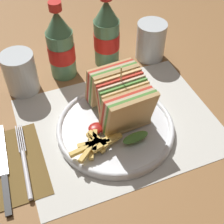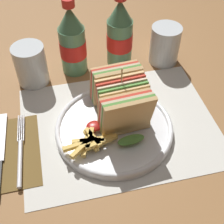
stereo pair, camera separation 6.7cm
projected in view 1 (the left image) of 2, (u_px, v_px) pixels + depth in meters
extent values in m
plane|color=olive|center=(105.00, 125.00, 0.70)|extent=(4.00, 4.00, 0.00)
cube|color=silver|center=(119.00, 124.00, 0.70)|extent=(0.43, 0.33, 0.00)
cylinder|color=white|center=(115.00, 129.00, 0.68)|extent=(0.26, 0.26, 0.01)
torus|color=white|center=(115.00, 126.00, 0.67)|extent=(0.26, 0.26, 0.01)
cube|color=tan|center=(131.00, 115.00, 0.62)|extent=(0.11, 0.04, 0.10)
cube|color=#518E3D|center=(129.00, 113.00, 0.62)|extent=(0.11, 0.04, 0.10)
cube|color=beige|center=(127.00, 111.00, 0.63)|extent=(0.11, 0.04, 0.10)
cube|color=red|center=(125.00, 109.00, 0.63)|extent=(0.11, 0.04, 0.10)
cube|color=tan|center=(124.00, 107.00, 0.64)|extent=(0.11, 0.04, 0.10)
ellipsoid|color=#518E3D|center=(136.00, 137.00, 0.63)|extent=(0.06, 0.02, 0.02)
cube|color=tan|center=(127.00, 110.00, 0.64)|extent=(0.11, 0.04, 0.10)
cube|color=#518E3D|center=(126.00, 107.00, 0.64)|extent=(0.11, 0.04, 0.10)
cube|color=beige|center=(124.00, 104.00, 0.64)|extent=(0.11, 0.04, 0.10)
cube|color=red|center=(122.00, 101.00, 0.65)|extent=(0.11, 0.04, 0.10)
cube|color=tan|center=(120.00, 97.00, 0.65)|extent=(0.11, 0.04, 0.10)
ellipsoid|color=#518E3D|center=(127.00, 122.00, 0.66)|extent=(0.06, 0.02, 0.02)
cube|color=tan|center=(114.00, 86.00, 0.67)|extent=(0.11, 0.04, 0.10)
cube|color=#518E3D|center=(112.00, 85.00, 0.68)|extent=(0.11, 0.04, 0.10)
cube|color=beige|center=(111.00, 83.00, 0.69)|extent=(0.11, 0.04, 0.10)
cube|color=red|center=(109.00, 81.00, 0.69)|extent=(0.11, 0.04, 0.10)
cube|color=tan|center=(108.00, 80.00, 0.70)|extent=(0.11, 0.04, 0.10)
ellipsoid|color=#518E3D|center=(118.00, 107.00, 0.69)|extent=(0.06, 0.02, 0.02)
cylinder|color=tan|center=(121.00, 94.00, 0.64)|extent=(0.00, 0.00, 0.13)
cube|color=#E0B756|center=(107.00, 140.00, 0.64)|extent=(0.05, 0.02, 0.01)
cube|color=#E0B756|center=(96.00, 143.00, 0.63)|extent=(0.02, 0.06, 0.01)
cube|color=#E0B756|center=(91.00, 148.00, 0.62)|extent=(0.03, 0.05, 0.01)
cube|color=#E0B756|center=(107.00, 143.00, 0.62)|extent=(0.07, 0.03, 0.01)
cube|color=#E0B756|center=(89.00, 150.00, 0.61)|extent=(0.06, 0.05, 0.01)
cube|color=#E0B756|center=(95.00, 141.00, 0.62)|extent=(0.03, 0.05, 0.01)
cube|color=#E0B756|center=(85.00, 149.00, 0.61)|extent=(0.06, 0.02, 0.01)
cube|color=#E0B756|center=(92.00, 144.00, 0.62)|extent=(0.06, 0.01, 0.01)
cube|color=#E0B756|center=(98.00, 143.00, 0.62)|extent=(0.05, 0.02, 0.01)
cube|color=#E0B756|center=(98.00, 139.00, 0.63)|extent=(0.03, 0.05, 0.01)
ellipsoid|color=maroon|center=(96.00, 128.00, 0.66)|extent=(0.03, 0.03, 0.01)
cube|color=brown|center=(14.00, 164.00, 0.62)|extent=(0.12, 0.19, 0.00)
cylinder|color=silver|center=(26.00, 174.00, 0.60)|extent=(0.01, 0.11, 0.01)
cylinder|color=silver|center=(17.00, 139.00, 0.66)|extent=(0.01, 0.07, 0.00)
cylinder|color=silver|center=(19.00, 138.00, 0.66)|extent=(0.01, 0.07, 0.00)
cylinder|color=silver|center=(21.00, 138.00, 0.66)|extent=(0.01, 0.07, 0.00)
cylinder|color=silver|center=(23.00, 137.00, 0.66)|extent=(0.01, 0.07, 0.00)
cube|color=black|center=(6.00, 195.00, 0.57)|extent=(0.02, 0.09, 0.00)
cube|color=silver|center=(1.00, 149.00, 0.64)|extent=(0.02, 0.13, 0.00)
cylinder|color=#4C7F5B|center=(62.00, 54.00, 0.77)|extent=(0.07, 0.07, 0.12)
cylinder|color=red|center=(61.00, 52.00, 0.77)|extent=(0.07, 0.07, 0.04)
cone|color=#4C7F5B|center=(57.00, 22.00, 0.71)|extent=(0.06, 0.06, 0.06)
cylinder|color=red|center=(55.00, 6.00, 0.68)|extent=(0.03, 0.03, 0.02)
cylinder|color=#4C7F5B|center=(107.00, 42.00, 0.81)|extent=(0.07, 0.07, 0.12)
cylinder|color=red|center=(107.00, 40.00, 0.80)|extent=(0.07, 0.07, 0.04)
cone|color=#4C7F5B|center=(106.00, 11.00, 0.74)|extent=(0.06, 0.06, 0.06)
cylinder|color=silver|center=(151.00, 41.00, 0.83)|extent=(0.08, 0.08, 0.10)
cylinder|color=black|center=(150.00, 51.00, 0.86)|extent=(0.07, 0.07, 0.04)
cylinder|color=silver|center=(20.00, 73.00, 0.74)|extent=(0.08, 0.08, 0.10)
cylinder|color=black|center=(23.00, 83.00, 0.76)|extent=(0.07, 0.07, 0.04)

